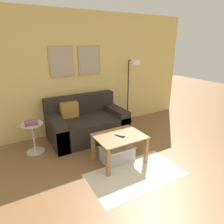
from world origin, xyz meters
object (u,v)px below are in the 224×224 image
storage_bin (117,153)px  side_table (33,135)px  couch (87,124)px  book_stack (31,123)px  coffee_table (119,141)px  cell_phone (121,136)px  floor_lamp (132,81)px  remote_control (119,135)px

storage_bin → side_table: bearing=139.7°
couch → book_stack: bearing=-173.1°
couch → coffee_table: size_ratio=1.95×
storage_bin → cell_phone: 0.36m
side_table → book_stack: bearing=-114.9°
storage_bin → floor_lamp: bearing=47.3°
coffee_table → book_stack: book_stack is taller
coffee_table → cell_phone: size_ratio=5.68×
storage_bin → book_stack: size_ratio=2.46×
couch → remote_control: couch is taller
coffee_table → book_stack: bearing=140.1°
floor_lamp → cell_phone: size_ratio=11.06×
coffee_table → remote_control: bearing=140.1°
cell_phone → couch: bearing=75.4°
remote_control → floor_lamp: bearing=19.1°
side_table → remote_control: bearing=-40.7°
book_stack → cell_phone: 1.60m
coffee_table → cell_phone: bearing=-79.0°
storage_bin → cell_phone: (0.02, -0.07, 0.35)m
book_stack → cell_phone: bearing=-40.7°
coffee_table → remote_control: size_ratio=5.31×
couch → storage_bin: size_ratio=2.79×
cell_phone → side_table: bearing=118.3°
storage_bin → floor_lamp: 1.94m
book_stack → side_table: bearing=65.1°
couch → book_stack: (-1.09, -0.13, 0.30)m
couch → side_table: couch is taller
coffee_table → storage_bin: (-0.02, 0.03, -0.25)m
floor_lamp → cell_phone: bearing=-130.7°
couch → cell_phone: (0.12, -1.17, 0.18)m
coffee_table → book_stack: (-1.20, 1.01, 0.22)m
storage_bin → side_table: (-1.17, 1.00, 0.21)m
storage_bin → floor_lamp: size_ratio=0.36×
storage_bin → cell_phone: cell_phone is taller
coffee_table → floor_lamp: bearing=48.4°
floor_lamp → side_table: (-2.33, -0.25, -0.73)m
floor_lamp → side_table: size_ratio=2.74×
storage_bin → remote_control: size_ratio=3.71×
coffee_table → storage_bin: coffee_table is taller
side_table → remote_control: 1.57m
storage_bin → book_stack: book_stack is taller
storage_bin → book_stack: bearing=140.5°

